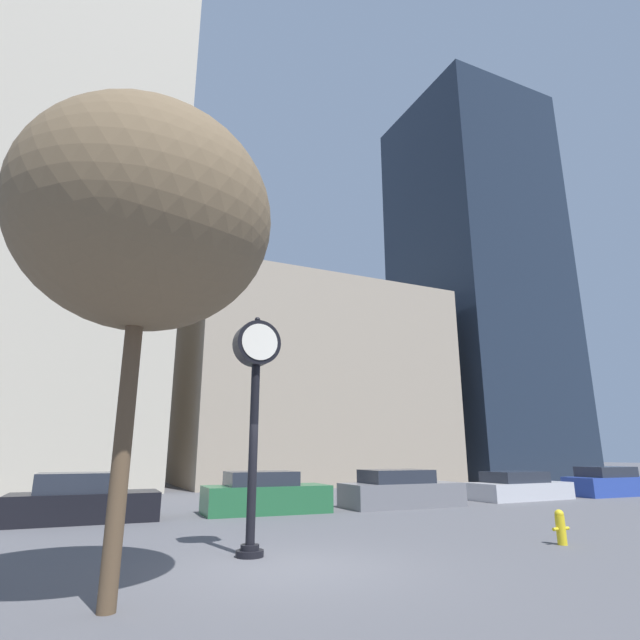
% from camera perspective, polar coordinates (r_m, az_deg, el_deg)
% --- Properties ---
extents(ground_plane, '(200.00, 200.00, 0.00)m').
position_cam_1_polar(ground_plane, '(9.64, -3.12, -26.52)').
color(ground_plane, '#515156').
extents(building_tall_tower, '(10.75, 12.00, 36.38)m').
position_cam_1_polar(building_tall_tower, '(36.60, -25.00, 12.92)').
color(building_tall_tower, '#BCB29E').
rests_on(building_tall_tower, ground_plane).
extents(building_storefront_row, '(17.55, 12.00, 13.12)m').
position_cam_1_polar(building_storefront_row, '(35.98, -1.39, -7.57)').
color(building_storefront_row, gray).
rests_on(building_storefront_row, ground_plane).
extents(building_glass_modern, '(11.25, 12.00, 33.91)m').
position_cam_1_polar(building_glass_modern, '(47.19, 17.27, 4.31)').
color(building_glass_modern, '#1E2838').
rests_on(building_glass_modern, ground_plane).
extents(street_clock, '(0.95, 0.54, 4.80)m').
position_cam_1_polar(street_clock, '(10.65, -7.39, -6.86)').
color(street_clock, black).
rests_on(street_clock, ground_plane).
extents(car_black, '(4.14, 1.85, 1.37)m').
position_cam_1_polar(car_black, '(16.98, -25.48, -18.17)').
color(car_black, black).
rests_on(car_black, ground_plane).
extents(car_green, '(4.22, 1.92, 1.34)m').
position_cam_1_polar(car_green, '(17.79, -6.27, -19.26)').
color(car_green, '#236038').
rests_on(car_green, ground_plane).
extents(car_grey, '(4.55, 1.92, 1.33)m').
position_cam_1_polar(car_grey, '(19.92, 9.22, -18.71)').
color(car_grey, slate).
rests_on(car_grey, ground_plane).
extents(car_silver, '(4.63, 2.02, 1.16)m').
position_cam_1_polar(car_silver, '(24.26, 21.75, -17.36)').
color(car_silver, '#BCBCC1').
rests_on(car_silver, ground_plane).
extents(car_blue, '(4.46, 1.87, 1.31)m').
position_cam_1_polar(car_blue, '(28.23, 30.22, -15.81)').
color(car_blue, '#28429E').
rests_on(car_blue, ground_plane).
extents(fire_hydrant_near, '(0.46, 0.20, 0.73)m').
position_cam_1_polar(fire_hydrant_near, '(12.97, 25.80, -20.50)').
color(fire_hydrant_near, yellow).
rests_on(fire_hydrant_near, ground_plane).
extents(bare_tree, '(3.83, 3.83, 7.13)m').
position_cam_1_polar(bare_tree, '(8.21, -19.37, 10.81)').
color(bare_tree, brown).
rests_on(bare_tree, ground_plane).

